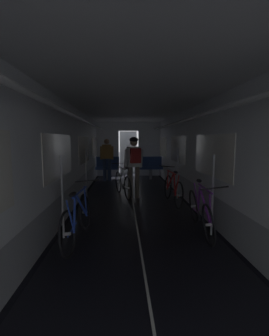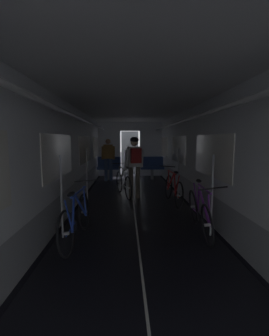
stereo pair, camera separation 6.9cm
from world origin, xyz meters
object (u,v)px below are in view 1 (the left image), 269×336
bench_seat_far_left (108,166)px  bicycle_red (173,189)px  person_cyclist_aisle (134,161)px  bicycle_silver_in_aisle (123,183)px  bench_seat_far_right (151,166)px  bicycle_purple (200,212)px  person_standing_near_bench (107,157)px  bicycle_blue (77,219)px

bench_seat_far_left → bicycle_red: (1.93, -3.90, -0.18)m
person_cyclist_aisle → bicycle_silver_in_aisle: person_cyclist_aisle is taller
bicycle_red → person_cyclist_aisle: 1.34m
bench_seat_far_right → person_cyclist_aisle: bearing=-104.5°
bicycle_purple → bicycle_red: bearing=92.5°
bench_seat_far_right → person_standing_near_bench: 1.88m
bicycle_red → bicycle_purple: bicycle_purple is taller
bicycle_blue → bicycle_silver_in_aisle: bicycle_blue is taller
bench_seat_far_left → bicycle_red: size_ratio=0.58×
bicycle_blue → person_cyclist_aisle: 3.11m
bench_seat_far_left → person_cyclist_aisle: 3.46m
bicycle_purple → person_cyclist_aisle: bearing=112.5°
bench_seat_far_left → bicycle_purple: 6.19m
person_standing_near_bench → bicycle_purple: bearing=-69.8°
bicycle_blue → bicycle_silver_in_aisle: 3.20m
bicycle_red → person_standing_near_bench: size_ratio=1.00×
bicycle_blue → bicycle_silver_in_aisle: bearing=76.7°
person_cyclist_aisle → bicycle_silver_in_aisle: (-0.32, 0.27, -0.69)m
bicycle_blue → bench_seat_far_left: bearing=89.1°
bench_seat_far_left → bicycle_silver_in_aisle: bearing=-78.1°
bicycle_red → bench_seat_far_left: bearing=116.3°
bench_seat_far_right → bicycle_red: (0.13, -3.90, -0.18)m
bicycle_silver_in_aisle → person_standing_near_bench: bearing=103.5°
bicycle_red → person_standing_near_bench: 4.06m
person_cyclist_aisle → person_standing_near_bench: size_ratio=1.03×
bicycle_blue → bicycle_red: bearing=47.7°
bicycle_blue → bicycle_silver_in_aisle: size_ratio=1.03×
bicycle_blue → bicycle_purple: (2.11, 0.28, -0.00)m
bicycle_purple → bench_seat_far_right: bearing=92.1°
bicycle_purple → bench_seat_far_left: bearing=109.0°
bench_seat_far_left → bicycle_blue: bearing=-90.9°
bench_seat_far_left → person_cyclist_aisle: person_cyclist_aisle is taller
bicycle_red → person_standing_near_bench: person_standing_near_bench is taller
bench_seat_far_right → person_standing_near_bench: bearing=-168.2°
bench_seat_far_left → bicycle_silver_in_aisle: 3.09m
bench_seat_far_left → bicycle_red: bench_seat_far_left is taller
person_standing_near_bench → bicycle_silver_in_aisle: bearing=-76.5°
bicycle_purple → bicycle_silver_in_aisle: bicycle_purple is taller
bicycle_blue → person_standing_near_bench: bearing=89.0°
bicycle_purple → person_standing_near_bench: bearing=110.2°
bicycle_red → bicycle_blue: bicycle_blue is taller
bicycle_silver_in_aisle → bicycle_purple: bearing=-64.1°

